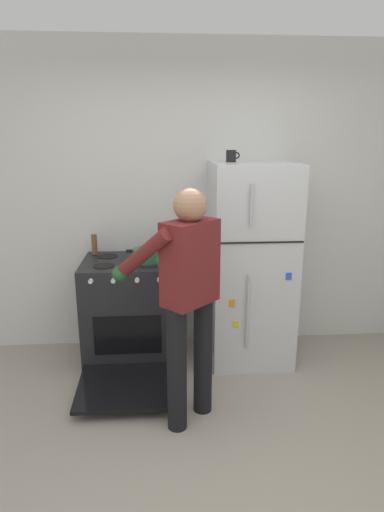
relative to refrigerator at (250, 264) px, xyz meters
The scene contains 8 objects.
ground 1.85m from the refrigerator, 106.56° to the right, with size 8.00×8.00×0.00m, color #9E9384.
kitchen_wall_back 0.78m from the refrigerator, 140.84° to the left, with size 6.00×0.10×2.70m, color silver.
refrigerator is the anchor object (origin of this frame).
stove_range 1.11m from the refrigerator, behind, with size 0.76×1.22×0.91m.
person_cook 1.05m from the refrigerator, 125.41° to the right, with size 0.71×0.75×1.60m.
red_pot 0.88m from the refrigerator, behind, with size 0.33×0.23×0.11m.
coffee_mug 0.92m from the refrigerator, 164.17° to the left, with size 0.11×0.08×0.10m.
pepper_mill 1.36m from the refrigerator, behind, with size 0.05×0.05×0.18m, color brown.
Camera 1 is at (-0.28, -1.90, 1.89)m, focal length 30.17 mm.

